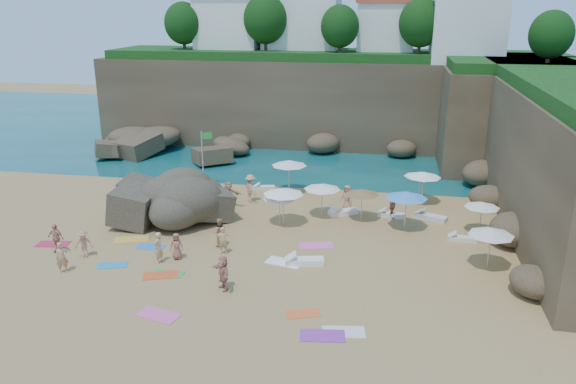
% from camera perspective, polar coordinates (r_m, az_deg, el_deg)
% --- Properties ---
extents(ground, '(120.00, 120.00, 0.00)m').
position_cam_1_polar(ground, '(32.53, -4.44, -4.79)').
color(ground, tan).
rests_on(ground, ground).
extents(seawater, '(120.00, 120.00, 0.00)m').
position_cam_1_polar(seawater, '(60.74, 2.78, 6.24)').
color(seawater, '#0C4751').
rests_on(seawater, ground).
extents(cliff_back, '(44.00, 8.00, 8.00)m').
position_cam_1_polar(cliff_back, '(54.88, 4.22, 9.15)').
color(cliff_back, brown).
rests_on(cliff_back, ground).
extents(cliff_right, '(8.00, 30.00, 8.00)m').
position_cam_1_polar(cliff_right, '(39.49, 26.56, 3.60)').
color(cliff_right, brown).
rests_on(cliff_right, ground).
extents(cliff_corner, '(10.00, 12.00, 8.00)m').
position_cam_1_polar(cliff_corner, '(50.47, 20.86, 7.19)').
color(cliff_corner, brown).
rests_on(cliff_corner, ground).
extents(rock_promontory, '(12.00, 7.00, 2.00)m').
position_cam_1_polar(rock_promontory, '(50.32, -11.98, 3.28)').
color(rock_promontory, brown).
rests_on(rock_promontory, ground).
extents(clifftop_buildings, '(28.48, 9.48, 7.00)m').
position_cam_1_polar(clifftop_buildings, '(54.89, 5.54, 16.72)').
color(clifftop_buildings, white).
rests_on(clifftop_buildings, cliff_back).
extents(clifftop_trees, '(35.60, 23.82, 4.40)m').
position_cam_1_polar(clifftop_trees, '(48.50, 7.07, 16.47)').
color(clifftop_trees, '#11380F').
rests_on(clifftop_trees, ground).
extents(marina_masts, '(3.10, 0.10, 6.00)m').
position_cam_1_polar(marina_masts, '(64.45, -12.07, 9.28)').
color(marina_masts, white).
rests_on(marina_masts, ground).
extents(rock_outcrop, '(7.56, 5.80, 2.94)m').
position_cam_1_polar(rock_outcrop, '(36.39, -10.57, -2.48)').
color(rock_outcrop, brown).
rests_on(rock_outcrop, ground).
extents(flag_pole, '(0.79, 0.34, 4.17)m').
position_cam_1_polar(flag_pole, '(41.57, -8.54, 4.11)').
color(flag_pole, silver).
rests_on(flag_pole, ground).
extents(parasol_0, '(2.31, 2.31, 2.19)m').
position_cam_1_polar(parasol_0, '(35.22, 3.49, 0.56)').
color(parasol_0, silver).
rests_on(parasol_0, ground).
extents(parasol_1, '(2.51, 2.51, 2.38)m').
position_cam_1_polar(parasol_1, '(39.83, 0.11, 2.97)').
color(parasol_1, silver).
rests_on(parasol_1, ground).
extents(parasol_2, '(2.25, 2.25, 2.13)m').
position_cam_1_polar(parasol_2, '(38.98, 13.33, 1.77)').
color(parasol_2, silver).
rests_on(parasol_2, ground).
extents(parasol_3, '(2.04, 2.04, 1.93)m').
position_cam_1_polar(parasol_3, '(34.56, 19.13, -1.23)').
color(parasol_3, silver).
rests_on(parasol_3, ground).
extents(parasol_4, '(2.34, 2.34, 2.22)m').
position_cam_1_polar(parasol_4, '(38.67, 13.61, 1.74)').
color(parasol_4, silver).
rests_on(parasol_4, ground).
extents(parasol_5, '(2.03, 2.03, 1.92)m').
position_cam_1_polar(parasol_5, '(34.05, -0.86, -0.47)').
color(parasol_5, silver).
rests_on(parasol_5, ground).
extents(parasol_6, '(2.13, 2.13, 2.02)m').
position_cam_1_polar(parasol_6, '(34.94, 7.54, 0.01)').
color(parasol_6, silver).
rests_on(parasol_6, ground).
extents(parasol_9, '(2.48, 2.48, 2.35)m').
position_cam_1_polar(parasol_9, '(33.79, -0.48, 0.08)').
color(parasol_9, silver).
rests_on(parasol_9, ground).
extents(parasol_10, '(2.50, 2.50, 2.37)m').
position_cam_1_polar(parasol_10, '(33.82, 11.97, -0.29)').
color(parasol_10, silver).
rests_on(parasol_10, ground).
extents(parasol_11, '(2.29, 2.29, 2.17)m').
position_cam_1_polar(parasol_11, '(30.02, 19.95, -3.83)').
color(parasol_11, silver).
rests_on(parasol_11, ground).
extents(lounger_0, '(1.61, 0.83, 0.24)m').
position_cam_1_polar(lounger_0, '(41.12, -2.42, 0.45)').
color(lounger_0, white).
rests_on(lounger_0, ground).
extents(lounger_1, '(2.09, 1.44, 0.31)m').
position_cam_1_polar(lounger_1, '(36.39, 14.31, -2.49)').
color(lounger_1, silver).
rests_on(lounger_1, ground).
extents(lounger_2, '(1.98, 1.55, 0.30)m').
position_cam_1_polar(lounger_2, '(36.26, 5.64, -2.07)').
color(lounger_2, white).
rests_on(lounger_2, ground).
extents(lounger_3, '(1.75, 0.76, 0.26)m').
position_cam_1_polar(lounger_3, '(36.28, 10.43, -2.32)').
color(lounger_3, white).
rests_on(lounger_3, ground).
extents(lounger_4, '(1.61, 0.60, 0.25)m').
position_cam_1_polar(lounger_4, '(33.68, 17.28, -4.55)').
color(lounger_4, silver).
rests_on(lounger_4, ground).
extents(lounger_5, '(2.12, 1.11, 0.31)m').
position_cam_1_polar(lounger_5, '(29.36, 1.67, -7.07)').
color(lounger_5, white).
rests_on(lounger_5, ground).
extents(towel_0, '(1.70, 1.19, 0.03)m').
position_cam_1_polar(towel_0, '(30.66, -17.42, -7.11)').
color(towel_0, '#2387BB').
rests_on(towel_0, ground).
extents(towel_1, '(2.00, 1.36, 0.03)m').
position_cam_1_polar(towel_1, '(25.56, -13.00, -12.08)').
color(towel_1, '#EB5B9B').
rests_on(towel_1, ground).
extents(towel_2, '(1.95, 1.44, 0.03)m').
position_cam_1_polar(towel_2, '(28.98, -12.80, -8.23)').
color(towel_2, '#DA5122').
rests_on(towel_2, ground).
extents(towel_3, '(1.63, 0.83, 0.03)m').
position_cam_1_polar(towel_3, '(29.03, -12.14, -8.12)').
color(towel_3, green).
rests_on(towel_3, ground).
extents(towel_4, '(2.12, 1.55, 0.03)m').
position_cam_1_polar(towel_4, '(33.60, -15.59, -4.64)').
color(towel_4, '#F3AF40').
rests_on(towel_4, ground).
extents(towel_5, '(2.06, 1.37, 0.03)m').
position_cam_1_polar(towel_5, '(29.58, -0.40, -7.16)').
color(towel_5, white).
rests_on(towel_5, ground).
extents(towel_6, '(1.95, 1.16, 0.03)m').
position_cam_1_polar(towel_6, '(23.60, 3.51, -14.37)').
color(towel_6, purple).
rests_on(towel_6, ground).
extents(towel_7, '(1.90, 1.13, 0.03)m').
position_cam_1_polar(towel_7, '(34.40, -22.76, -4.89)').
color(towel_7, '#C12242').
rests_on(towel_7, ground).
extents(towel_8, '(1.59, 0.82, 0.03)m').
position_cam_1_polar(towel_8, '(32.29, -13.79, -5.45)').
color(towel_8, '#297CDF').
rests_on(towel_8, ground).
extents(towel_9, '(2.08, 1.44, 0.03)m').
position_cam_1_polar(towel_9, '(31.58, 2.90, -5.45)').
color(towel_9, '#FF63BB').
rests_on(towel_9, ground).
extents(towel_10, '(1.62, 1.18, 0.03)m').
position_cam_1_polar(towel_10, '(25.05, 1.55, -12.24)').
color(towel_10, orange).
rests_on(towel_10, ground).
extents(towel_11, '(1.59, 0.88, 0.03)m').
position_cam_1_polar(towel_11, '(35.34, -15.07, -3.44)').
color(towel_11, green).
rests_on(towel_11, ground).
extents(towel_13, '(1.87, 1.13, 0.03)m').
position_cam_1_polar(towel_13, '(23.91, 5.68, -13.96)').
color(towel_13, silver).
rests_on(towel_13, ground).
extents(person_stand_0, '(0.71, 0.66, 1.62)m').
position_cam_1_polar(person_stand_0, '(30.41, -21.98, -6.21)').
color(person_stand_0, tan).
rests_on(person_stand_0, ground).
extents(person_stand_1, '(0.96, 0.84, 1.66)m').
position_cam_1_polar(person_stand_1, '(31.42, -6.99, -4.09)').
color(person_stand_1, tan).
rests_on(person_stand_1, ground).
extents(person_stand_2, '(1.17, 1.30, 1.93)m').
position_cam_1_polar(person_stand_2, '(38.25, -3.82, 0.37)').
color(person_stand_2, tan).
rests_on(person_stand_2, ground).
extents(person_stand_3, '(0.68, 0.99, 1.56)m').
position_cam_1_polar(person_stand_3, '(35.92, 10.57, -1.44)').
color(person_stand_3, '#98684C').
rests_on(person_stand_3, ground).
extents(person_stand_4, '(0.97, 0.78, 1.75)m').
position_cam_1_polar(person_stand_4, '(36.71, 6.01, -0.62)').
color(person_stand_4, tan).
rests_on(person_stand_4, ground).
extents(person_stand_5, '(1.72, 1.09, 1.80)m').
position_cam_1_polar(person_stand_5, '(37.27, -6.05, -0.29)').
color(person_stand_5, tan).
rests_on(person_stand_5, ground).
extents(person_stand_6, '(0.51, 0.68, 1.70)m').
position_cam_1_polar(person_stand_6, '(30.01, -13.05, -5.52)').
color(person_stand_6, tan).
rests_on(person_stand_6, ground).
extents(person_lie_0, '(1.41, 1.71, 0.39)m').
position_cam_1_polar(person_lie_0, '(32.04, -19.94, -5.90)').
color(person_lie_0, tan).
rests_on(person_lie_0, ground).
extents(person_lie_1, '(1.10, 1.70, 0.39)m').
position_cam_1_polar(person_lie_1, '(33.19, -22.39, -5.35)').
color(person_lie_1, tan).
rests_on(person_lie_1, ground).
extents(person_lie_2, '(1.04, 1.55, 0.38)m').
position_cam_1_polar(person_lie_2, '(30.49, -11.19, -6.36)').
color(person_lie_2, '#925A49').
rests_on(person_lie_2, ground).
extents(person_lie_3, '(2.27, 2.26, 0.45)m').
position_cam_1_polar(person_lie_3, '(27.07, -6.57, -9.37)').
color(person_lie_3, tan).
rests_on(person_lie_3, ground).
extents(person_lie_4, '(1.05, 1.59, 0.36)m').
position_cam_1_polar(person_lie_4, '(30.72, -6.54, -5.94)').
color(person_lie_4, tan).
rests_on(person_lie_4, ground).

